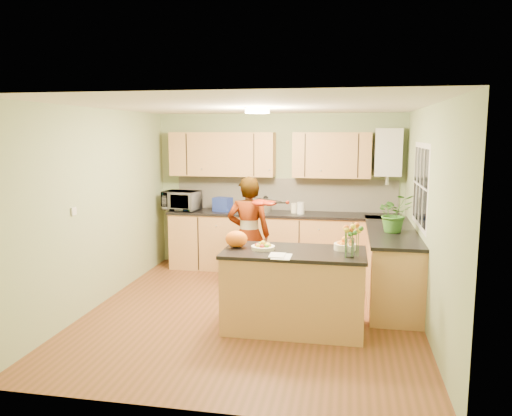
# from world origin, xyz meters

# --- Properties ---
(floor) EXTENTS (4.50, 4.50, 0.00)m
(floor) POSITION_xyz_m (0.00, 0.00, 0.00)
(floor) COLOR brown
(floor) RESTS_ON ground
(ceiling) EXTENTS (4.00, 4.50, 0.02)m
(ceiling) POSITION_xyz_m (0.00, 0.00, 2.50)
(ceiling) COLOR silver
(ceiling) RESTS_ON wall_back
(wall_back) EXTENTS (4.00, 0.02, 2.50)m
(wall_back) POSITION_xyz_m (0.00, 2.25, 1.25)
(wall_back) COLOR #96AD7B
(wall_back) RESTS_ON floor
(wall_front) EXTENTS (4.00, 0.02, 2.50)m
(wall_front) POSITION_xyz_m (0.00, -2.25, 1.25)
(wall_front) COLOR #96AD7B
(wall_front) RESTS_ON floor
(wall_left) EXTENTS (0.02, 4.50, 2.50)m
(wall_left) POSITION_xyz_m (-2.00, 0.00, 1.25)
(wall_left) COLOR #96AD7B
(wall_left) RESTS_ON floor
(wall_right) EXTENTS (0.02, 4.50, 2.50)m
(wall_right) POSITION_xyz_m (2.00, 0.00, 1.25)
(wall_right) COLOR #96AD7B
(wall_right) RESTS_ON floor
(back_counter) EXTENTS (3.64, 0.62, 0.94)m
(back_counter) POSITION_xyz_m (0.10, 1.95, 0.47)
(back_counter) COLOR tan
(back_counter) RESTS_ON floor
(right_counter) EXTENTS (0.62, 2.24, 0.94)m
(right_counter) POSITION_xyz_m (1.70, 0.85, 0.47)
(right_counter) COLOR tan
(right_counter) RESTS_ON floor
(splashback) EXTENTS (3.60, 0.02, 0.52)m
(splashback) POSITION_xyz_m (0.10, 2.23, 1.20)
(splashback) COLOR beige
(splashback) RESTS_ON back_counter
(upper_cabinets) EXTENTS (3.20, 0.34, 0.70)m
(upper_cabinets) POSITION_xyz_m (-0.18, 2.08, 1.85)
(upper_cabinets) COLOR tan
(upper_cabinets) RESTS_ON wall_back
(boiler) EXTENTS (0.40, 0.30, 0.86)m
(boiler) POSITION_xyz_m (1.70, 2.09, 1.90)
(boiler) COLOR silver
(boiler) RESTS_ON wall_back
(window_right) EXTENTS (0.01, 1.30, 1.05)m
(window_right) POSITION_xyz_m (1.99, 0.60, 1.55)
(window_right) COLOR silver
(window_right) RESTS_ON wall_right
(light_switch) EXTENTS (0.02, 0.09, 0.09)m
(light_switch) POSITION_xyz_m (-1.99, -0.60, 1.30)
(light_switch) COLOR silver
(light_switch) RESTS_ON wall_left
(ceiling_lamp) EXTENTS (0.30, 0.30, 0.07)m
(ceiling_lamp) POSITION_xyz_m (0.00, 0.30, 2.46)
(ceiling_lamp) COLOR #FFEABF
(ceiling_lamp) RESTS_ON ceiling
(peninsula_island) EXTENTS (1.57, 0.81, 0.90)m
(peninsula_island) POSITION_xyz_m (0.55, -0.42, 0.45)
(peninsula_island) COLOR tan
(peninsula_island) RESTS_ON floor
(fruit_dish) EXTENTS (0.26, 0.26, 0.09)m
(fruit_dish) POSITION_xyz_m (0.20, -0.42, 0.94)
(fruit_dish) COLOR #F6ECC5
(fruit_dish) RESTS_ON peninsula_island
(orange_bowl) EXTENTS (0.24, 0.24, 0.14)m
(orange_bowl) POSITION_xyz_m (1.10, -0.27, 0.96)
(orange_bowl) COLOR #F6ECC5
(orange_bowl) RESTS_ON peninsula_island
(flower_vase) EXTENTS (0.24, 0.24, 0.44)m
(flower_vase) POSITION_xyz_m (1.15, -0.60, 1.20)
(flower_vase) COLOR silver
(flower_vase) RESTS_ON peninsula_island
(orange_bag) EXTENTS (0.31, 0.29, 0.19)m
(orange_bag) POSITION_xyz_m (-0.12, -0.37, 1.00)
(orange_bag) COLOR orange
(orange_bag) RESTS_ON peninsula_island
(papers) EXTENTS (0.20, 0.27, 0.01)m
(papers) POSITION_xyz_m (0.45, -0.72, 0.91)
(papers) COLOR white
(papers) RESTS_ON peninsula_island
(violinist) EXTENTS (0.62, 0.44, 1.61)m
(violinist) POSITION_xyz_m (-0.21, 0.79, 0.81)
(violinist) COLOR #EDBB91
(violinist) RESTS_ON floor
(violin) EXTENTS (0.69, 0.60, 0.17)m
(violin) POSITION_xyz_m (-0.01, 0.57, 1.29)
(violin) COLOR #580F05
(violin) RESTS_ON violinist
(microwave) EXTENTS (0.62, 0.47, 0.31)m
(microwave) POSITION_xyz_m (-1.56, 1.92, 1.10)
(microwave) COLOR silver
(microwave) RESTS_ON back_counter
(blue_box) EXTENTS (0.32, 0.27, 0.22)m
(blue_box) POSITION_xyz_m (-0.87, 1.94, 1.05)
(blue_box) COLOR navy
(blue_box) RESTS_ON back_counter
(kettle) EXTENTS (0.16, 0.16, 0.30)m
(kettle) POSITION_xyz_m (-0.17, 1.98, 1.06)
(kettle) COLOR silver
(kettle) RESTS_ON back_counter
(jar_cream) EXTENTS (0.11, 0.11, 0.15)m
(jar_cream) POSITION_xyz_m (0.29, 1.96, 1.02)
(jar_cream) COLOR #F6ECC5
(jar_cream) RESTS_ON back_counter
(jar_white) EXTENTS (0.13, 0.13, 0.18)m
(jar_white) POSITION_xyz_m (0.40, 1.88, 1.03)
(jar_white) COLOR silver
(jar_white) RESTS_ON back_counter
(potted_plant) EXTENTS (0.55, 0.52, 0.49)m
(potted_plant) POSITION_xyz_m (1.70, 0.66, 1.19)
(potted_plant) COLOR #346B23
(potted_plant) RESTS_ON right_counter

